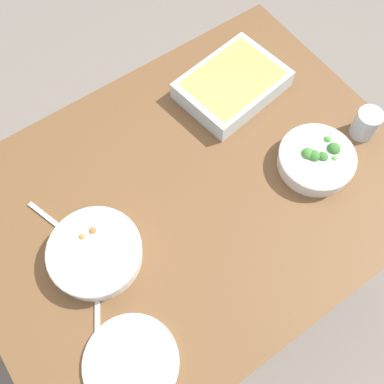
# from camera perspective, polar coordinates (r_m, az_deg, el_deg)

# --- Properties ---
(ground_plane) EXTENTS (6.00, 6.00, 0.00)m
(ground_plane) POSITION_cam_1_polar(r_m,az_deg,el_deg) (1.90, -0.00, -9.86)
(ground_plane) COLOR slate
(dining_table) EXTENTS (1.20, 0.90, 0.74)m
(dining_table) POSITION_cam_1_polar(r_m,az_deg,el_deg) (1.29, -0.00, -1.76)
(dining_table) COLOR brown
(dining_table) RESTS_ON ground_plane
(stew_bowl) EXTENTS (0.23, 0.23, 0.06)m
(stew_bowl) POSITION_cam_1_polar(r_m,az_deg,el_deg) (1.14, -12.23, -7.58)
(stew_bowl) COLOR white
(stew_bowl) RESTS_ON dining_table
(broccoli_bowl) EXTENTS (0.21, 0.21, 0.07)m
(broccoli_bowl) POSITION_cam_1_polar(r_m,az_deg,el_deg) (1.27, 15.55, 4.06)
(broccoli_bowl) COLOR white
(broccoli_bowl) RESTS_ON dining_table
(baking_dish) EXTENTS (0.33, 0.26, 0.06)m
(baking_dish) POSITION_cam_1_polar(r_m,az_deg,el_deg) (1.37, 5.16, 13.53)
(baking_dish) COLOR silver
(baking_dish) RESTS_ON dining_table
(drink_cup) EXTENTS (0.07, 0.07, 0.08)m
(drink_cup) POSITION_cam_1_polar(r_m,az_deg,el_deg) (1.36, 21.24, 8.02)
(drink_cup) COLOR #B2BCC6
(drink_cup) RESTS_ON dining_table
(side_plate) EXTENTS (0.22, 0.22, 0.01)m
(side_plate) POSITION_cam_1_polar(r_m,az_deg,el_deg) (1.09, -7.77, -20.75)
(side_plate) COLOR white
(side_plate) RESTS_ON dining_table
(spoon_by_stew) EXTENTS (0.07, 0.17, 0.01)m
(spoon_by_stew) POSITION_cam_1_polar(r_m,az_deg,el_deg) (1.21, -16.45, -4.31)
(spoon_by_stew) COLOR silver
(spoon_by_stew) RESTS_ON dining_table
(fork_on_table) EXTENTS (0.10, 0.16, 0.01)m
(fork_on_table) POSITION_cam_1_polar(r_m,az_deg,el_deg) (1.12, -11.94, -16.96)
(fork_on_table) COLOR silver
(fork_on_table) RESTS_ON dining_table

